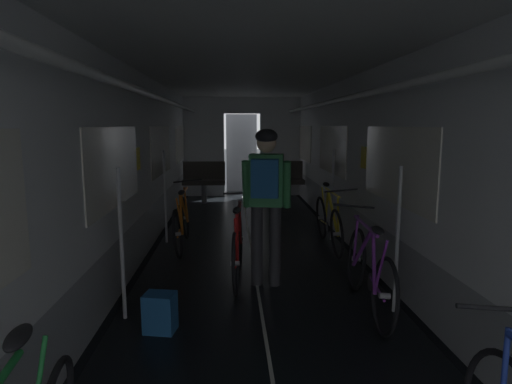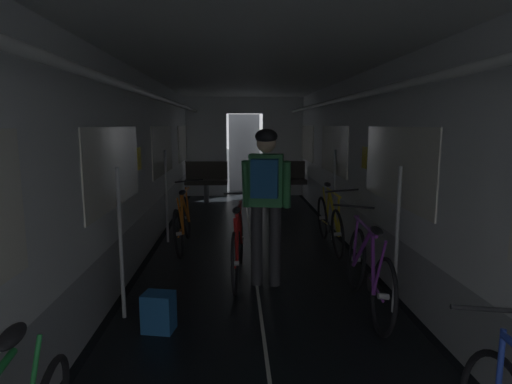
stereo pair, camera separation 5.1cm
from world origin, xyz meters
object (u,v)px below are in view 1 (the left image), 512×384
(person_cyclist_aisle, at_px, (266,190))
(bicycle_red_in_aisle, at_px, (238,246))
(bench_seat_far_left, at_px, (204,178))
(bicycle_yellow, at_px, (329,222))
(bench_seat_far_right, at_px, (282,178))
(bicycle_purple, at_px, (369,271))
(bicycle_orange, at_px, (182,222))
(backpack_on_floor, at_px, (160,312))

(person_cyclist_aisle, bearing_deg, bicycle_red_in_aisle, 139.21)
(bench_seat_far_left, xyz_separation_m, bicycle_yellow, (2.03, -3.78, -0.18))
(bicycle_yellow, height_order, bicycle_red_in_aisle, bicycle_yellow)
(bench_seat_far_right, distance_m, bicycle_purple, 5.90)
(person_cyclist_aisle, bearing_deg, bicycle_purple, -35.35)
(bench_seat_far_right, bearing_deg, bicycle_purple, -88.63)
(bench_seat_far_left, relative_size, bicycle_red_in_aisle, 0.58)
(bicycle_purple, distance_m, bicycle_red_in_aisle, 1.56)
(bicycle_orange, bearing_deg, bench_seat_far_left, 88.50)
(bicycle_orange, bearing_deg, bicycle_yellow, -2.78)
(backpack_on_floor, bearing_deg, bicycle_yellow, 50.61)
(bicycle_purple, relative_size, person_cyclist_aisle, 0.98)
(bicycle_yellow, distance_m, backpack_on_floor, 3.20)
(bicycle_orange, height_order, bicycle_purple, bicycle_orange)
(bench_seat_far_left, height_order, bicycle_purple, bench_seat_far_left)
(bench_seat_far_left, distance_m, bench_seat_far_right, 1.80)
(bicycle_orange, distance_m, bicycle_purple, 3.01)
(bench_seat_far_left, xyz_separation_m, bicycle_orange, (-0.10, -3.68, -0.19))
(bench_seat_far_left, bearing_deg, bicycle_orange, -91.50)
(bench_seat_far_left, xyz_separation_m, person_cyclist_aisle, (1.00, -5.22, 0.50))
(backpack_on_floor, bearing_deg, bicycle_orange, 92.21)
(bicycle_orange, height_order, bicycle_red_in_aisle, bicycle_orange)
(bicycle_red_in_aisle, xyz_separation_m, backpack_on_floor, (-0.69, -1.29, -0.21))
(bicycle_purple, bearing_deg, bicycle_red_in_aisle, 143.24)
(bench_seat_far_left, height_order, bicycle_orange, bench_seat_far_left)
(bench_seat_far_left, relative_size, person_cyclist_aisle, 0.57)
(bicycle_purple, bearing_deg, bicycle_yellow, 87.63)
(bicycle_yellow, distance_m, person_cyclist_aisle, 1.90)
(bicycle_orange, xyz_separation_m, bicycle_yellow, (2.12, -0.10, 0.00))
(bench_seat_far_left, relative_size, backpack_on_floor, 2.89)
(bicycle_red_in_aisle, bearing_deg, bench_seat_far_right, 77.43)
(bicycle_orange, height_order, backpack_on_floor, bicycle_orange)
(bicycle_orange, distance_m, bicycle_yellow, 2.13)
(bicycle_yellow, bearing_deg, bench_seat_far_left, 118.20)
(bicycle_orange, distance_m, bicycle_red_in_aisle, 1.50)
(bench_seat_far_right, height_order, backpack_on_floor, bench_seat_far_right)
(person_cyclist_aisle, bearing_deg, bench_seat_far_right, 81.30)
(bench_seat_far_left, xyz_separation_m, bicycle_purple, (1.94, -5.89, -0.18))
(bicycle_yellow, distance_m, bicycle_red_in_aisle, 1.78)
(bicycle_purple, distance_m, backpack_on_floor, 1.98)
(bicycle_red_in_aisle, relative_size, backpack_on_floor, 4.97)
(bicycle_yellow, height_order, person_cyclist_aisle, person_cyclist_aisle)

